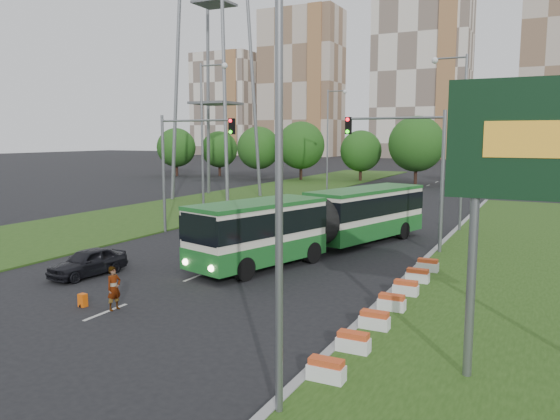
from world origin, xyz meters
The scene contains 17 objects.
ground centered at (0.00, 0.00, 0.00)m, with size 360.00×360.00×0.00m, color black.
median_kerb centered at (6.05, 8.00, 0.09)m, with size 0.30×60.00×0.18m, color gray.
left_verge centered at (-18.00, 25.00, 0.05)m, with size 12.00×110.00×0.10m, color #254513.
lane_markings centered at (-3.00, 20.00, 0.00)m, with size 0.20×100.00×0.01m, color #B2B1AA, non-canonical shape.
flower_planters centered at (6.70, -1.40, 0.45)m, with size 1.10×13.70×0.60m, color white, non-canonical shape.
traffic_mast_median centered at (4.78, 10.00, 5.35)m, with size 5.76×0.32×8.00m.
traffic_mast_left centered at (-10.38, 9.00, 5.35)m, with size 5.76×0.32×8.00m.
street_lamps centered at (-3.00, 10.00, 6.00)m, with size 36.00×60.00×12.00m, color slate, non-canonical shape.
tree_line centered at (10.00, 55.00, 4.50)m, with size 120.00×8.00×9.00m, color #1C4612, non-canonical shape.
apartment_tower_west centered at (-65.00, 150.00, 24.00)m, with size 26.00×15.00×48.00m, color #C4B29D.
apartment_tower_cwest centered at (-25.00, 150.00, 26.00)m, with size 28.00×15.00×52.00m, color silver.
midrise_west centered at (-95.00, 150.00, 18.00)m, with size 22.00×14.00×36.00m, color silver.
articulated_bus centered at (0.08, 7.61, 1.80)m, with size 2.78×17.84×2.94m.
car_left_near centered at (-7.71, -2.25, 0.66)m, with size 1.55×3.86×1.32m, color black.
car_left_far centered at (-8.55, 10.56, 0.74)m, with size 1.56×4.46×1.47m, color black.
pedestrian centered at (-2.91, -5.62, 0.85)m, with size 0.62×0.40×1.69m, color gray.
shopping_trolley centered at (-4.28, -5.88, 0.25)m, with size 0.30×0.32×0.51m.
Camera 1 is at (11.70, -20.85, 6.57)m, focal length 35.00 mm.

